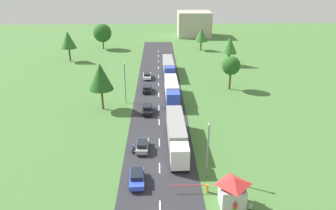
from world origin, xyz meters
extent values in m
cube|color=#2B2B30|center=(0.00, 24.50, 0.03)|extent=(10.00, 140.00, 0.06)
cube|color=white|center=(0.00, 3.22, 0.07)|extent=(0.16, 2.40, 0.01)
cube|color=white|center=(0.00, 11.03, 0.07)|extent=(0.16, 2.40, 0.01)
cube|color=white|center=(0.00, 18.02, 0.07)|extent=(0.16, 2.40, 0.01)
cube|color=white|center=(0.00, 25.27, 0.07)|extent=(0.16, 2.40, 0.01)
cube|color=white|center=(0.00, 31.62, 0.07)|extent=(0.16, 2.40, 0.01)
cube|color=white|center=(0.00, 38.76, 0.07)|extent=(0.16, 2.40, 0.01)
cube|color=white|center=(0.00, 45.62, 0.07)|extent=(0.16, 2.40, 0.01)
cube|color=white|center=(0.00, 51.68, 0.07)|extent=(0.16, 2.40, 0.01)
cube|color=white|center=(0.00, 59.65, 0.07)|extent=(0.16, 2.40, 0.01)
cube|color=white|center=(0.00, 66.80, 0.07)|extent=(0.16, 2.40, 0.01)
cube|color=white|center=(0.00, 73.11, 0.07)|extent=(0.16, 2.40, 0.01)
cube|color=white|center=(0.00, 79.73, 0.07)|extent=(0.16, 2.40, 0.01)
cube|color=white|center=(2.64, 10.90, 1.97)|extent=(2.47, 2.78, 2.82)
cube|color=black|center=(2.66, 9.59, 2.48)|extent=(2.10, 0.13, 1.24)
cube|color=gray|center=(2.55, 18.30, 2.28)|extent=(2.64, 11.37, 2.84)
cube|color=black|center=(2.55, 18.30, 0.66)|extent=(1.03, 10.79, 0.24)
cylinder|color=black|center=(3.70, 10.23, 0.56)|extent=(0.36, 1.00, 1.00)
cylinder|color=black|center=(1.60, 10.20, 0.56)|extent=(0.36, 1.00, 1.00)
cylinder|color=black|center=(3.56, 21.72, 0.56)|extent=(0.36, 1.00, 1.00)
cylinder|color=black|center=(1.46, 21.69, 0.56)|extent=(0.36, 1.00, 1.00)
cylinder|color=black|center=(3.54, 23.08, 0.56)|extent=(0.36, 1.00, 1.00)
cylinder|color=black|center=(1.44, 23.05, 0.56)|extent=(0.36, 1.00, 1.00)
cube|color=blue|center=(2.70, 31.00, 1.99)|extent=(2.47, 2.67, 2.86)
cube|color=black|center=(2.71, 29.74, 2.51)|extent=(2.10, 0.13, 1.26)
cube|color=white|center=(2.62, 37.47, 2.26)|extent=(2.62, 9.64, 2.80)
cube|color=black|center=(2.62, 37.47, 0.66)|extent=(1.01, 9.14, 0.24)
cylinder|color=black|center=(3.75, 30.35, 0.56)|extent=(0.36, 1.00, 1.00)
cylinder|color=black|center=(1.65, 30.32, 0.56)|extent=(0.36, 1.00, 1.00)
cylinder|color=black|center=(3.63, 40.36, 0.56)|extent=(0.36, 1.00, 1.00)
cylinder|color=black|center=(1.53, 40.34, 0.56)|extent=(0.36, 1.00, 1.00)
cylinder|color=black|center=(3.62, 41.52, 0.56)|extent=(0.36, 1.00, 1.00)
cylinder|color=black|center=(1.52, 41.49, 0.56)|extent=(0.36, 1.00, 1.00)
cube|color=blue|center=(2.63, 48.10, 2.03)|extent=(2.48, 2.46, 2.94)
cube|color=black|center=(2.65, 46.95, 2.56)|extent=(2.10, 0.14, 1.29)
cube|color=gray|center=(2.50, 55.34, 2.17)|extent=(2.70, 11.41, 2.61)
cube|color=black|center=(2.50, 55.34, 0.66)|extent=(1.09, 10.81, 0.24)
cylinder|color=black|center=(3.69, 47.51, 0.56)|extent=(0.37, 1.01, 1.00)
cylinder|color=black|center=(1.59, 47.48, 0.56)|extent=(0.37, 1.01, 1.00)
cylinder|color=black|center=(3.49, 58.77, 0.56)|extent=(0.37, 1.01, 1.00)
cylinder|color=black|center=(1.39, 58.73, 0.56)|extent=(0.37, 1.01, 1.00)
cylinder|color=black|center=(3.47, 60.13, 0.56)|extent=(0.37, 1.01, 1.00)
cylinder|color=black|center=(1.37, 60.09, 0.56)|extent=(0.37, 1.01, 1.00)
cube|color=blue|center=(-2.79, 7.83, 0.69)|extent=(1.95, 4.24, 0.63)
cube|color=black|center=(-2.80, 8.03, 1.25)|extent=(1.59, 2.40, 0.48)
cylinder|color=black|center=(-1.94, 6.44, 0.38)|extent=(0.25, 0.65, 0.64)
cylinder|color=black|center=(-3.51, 6.38, 0.38)|extent=(0.25, 0.65, 0.64)
cylinder|color=black|center=(-2.06, 9.28, 0.38)|extent=(0.25, 0.65, 0.64)
cylinder|color=black|center=(-3.63, 9.21, 0.38)|extent=(0.25, 0.65, 0.64)
cube|color=gray|center=(-2.44, 15.89, 0.67)|extent=(1.87, 4.09, 0.59)
cube|color=black|center=(-2.45, 15.69, 1.24)|extent=(1.52, 2.31, 0.55)
cylinder|color=black|center=(-3.15, 17.29, 0.38)|extent=(0.24, 0.65, 0.64)
cylinder|color=black|center=(-1.64, 17.23, 0.38)|extent=(0.24, 0.65, 0.64)
cylinder|color=black|center=(-3.25, 14.55, 0.38)|extent=(0.24, 0.65, 0.64)
cylinder|color=black|center=(-1.74, 14.49, 0.38)|extent=(0.24, 0.65, 0.64)
cube|color=black|center=(-2.13, 29.37, 0.67)|extent=(1.92, 4.50, 0.58)
cube|color=black|center=(-2.13, 29.59, 1.24)|extent=(1.57, 2.54, 0.57)
cylinder|color=black|center=(-1.29, 27.88, 0.38)|extent=(0.24, 0.65, 0.64)
cylinder|color=black|center=(-2.87, 27.83, 0.38)|extent=(0.24, 0.65, 0.64)
cylinder|color=black|center=(-1.38, 30.90, 0.38)|extent=(0.24, 0.65, 0.64)
cylinder|color=black|center=(-2.96, 30.85, 0.38)|extent=(0.24, 0.65, 0.64)
cube|color=black|center=(-2.49, 40.77, 0.66)|extent=(1.83, 4.23, 0.56)
cube|color=black|center=(-2.50, 40.56, 1.21)|extent=(1.53, 2.37, 0.54)
cylinder|color=black|center=(-3.28, 42.21, 0.38)|extent=(0.22, 0.64, 0.64)
cylinder|color=black|center=(-1.68, 42.20, 0.38)|extent=(0.22, 0.64, 0.64)
cylinder|color=black|center=(-3.30, 39.34, 0.38)|extent=(0.22, 0.64, 0.64)
cylinder|color=black|center=(-1.71, 39.33, 0.38)|extent=(0.22, 0.64, 0.64)
cube|color=white|center=(-2.79, 50.27, 0.67)|extent=(1.97, 4.47, 0.58)
cube|color=black|center=(-2.78, 50.05, 1.25)|extent=(1.62, 2.52, 0.58)
cylinder|color=black|center=(-3.66, 51.75, 0.38)|extent=(0.24, 0.65, 0.64)
cylinder|color=black|center=(-2.01, 51.79, 0.38)|extent=(0.24, 0.65, 0.64)
cylinder|color=black|center=(-3.57, 48.74, 0.38)|extent=(0.24, 0.65, 0.64)
cylinder|color=black|center=(-1.93, 48.79, 0.38)|extent=(0.24, 0.65, 0.64)
cylinder|color=black|center=(-3.86, 15.02, 0.38)|extent=(0.12, 0.64, 0.64)
cylinder|color=black|center=(-3.86, 16.32, 0.38)|extent=(0.14, 0.64, 0.64)
cube|color=blue|center=(-3.86, 15.67, 0.60)|extent=(0.20, 1.40, 0.36)
ellipsoid|color=black|center=(-3.86, 15.52, 0.83)|extent=(0.28, 0.52, 0.28)
cube|color=#B2B2B7|center=(7.97, 3.39, 1.27)|extent=(2.62, 2.66, 2.53)
pyramid|color=red|center=(7.97, 3.39, 3.30)|extent=(3.02, 3.06, 0.83)
cube|color=black|center=(9.25, 3.39, 1.57)|extent=(0.06, 1.60, 0.70)
cube|color=orange|center=(5.60, 5.89, 0.53)|extent=(0.28, 0.28, 1.05)
cylinder|color=red|center=(3.35, 5.89, 1.00)|extent=(4.50, 0.10, 0.10)
cube|color=red|center=(8.03, 1.98, 1.12)|extent=(0.38, 0.22, 0.61)
sphere|color=#8C664C|center=(8.03, 1.98, 1.58)|extent=(0.22, 0.22, 0.22)
cube|color=gray|center=(9.64, 1.96, 1.09)|extent=(0.38, 0.22, 0.60)
sphere|color=#8C664C|center=(9.64, 1.96, 1.54)|extent=(0.22, 0.22, 0.22)
cylinder|color=gray|center=(6.74, 4.87, 0.41)|extent=(0.16, 0.16, 0.82)
cylinder|color=gray|center=(6.94, 4.87, 0.41)|extent=(0.16, 0.16, 0.82)
cube|color=yellow|center=(6.84, 4.87, 1.13)|extent=(0.38, 0.22, 0.62)
sphere|color=#8C664C|center=(6.84, 4.87, 1.59)|extent=(0.22, 0.22, 0.22)
cylinder|color=slate|center=(5.96, 8.92, 3.66)|extent=(0.18, 0.18, 7.31)
sphere|color=silver|center=(5.96, 8.92, 7.43)|extent=(0.36, 0.36, 0.36)
cylinder|color=slate|center=(-6.55, 34.75, 3.90)|extent=(0.18, 0.18, 7.81)
sphere|color=silver|center=(-6.55, 34.75, 7.93)|extent=(0.36, 0.36, 0.36)
cylinder|color=#513823|center=(14.13, 80.68, 1.50)|extent=(0.45, 0.45, 2.99)
cone|color=#38702D|center=(14.13, 80.68, 5.23)|extent=(4.06, 4.06, 4.47)
cylinder|color=#513823|center=(15.72, 42.05, 1.94)|extent=(0.43, 0.43, 3.89)
sphere|color=#23561E|center=(15.72, 42.05, 5.40)|extent=(4.04, 4.04, 4.04)
cylinder|color=#513823|center=(19.53, 61.97, 1.72)|extent=(0.62, 0.62, 3.44)
cone|color=#38702D|center=(19.53, 61.97, 5.71)|extent=(4.13, 4.13, 4.54)
cylinder|color=#513823|center=(-25.68, 67.65, 1.91)|extent=(0.45, 0.45, 3.82)
cone|color=#2D6628|center=(-25.68, 67.65, 6.22)|extent=(4.37, 4.37, 4.81)
cylinder|color=#513823|center=(-18.53, 83.73, 1.55)|extent=(0.42, 0.42, 3.10)
sphere|color=#23561E|center=(-18.53, 83.73, 5.36)|extent=(6.03, 6.03, 6.03)
cylinder|color=#513823|center=(-10.63, 31.61, 1.98)|extent=(0.38, 0.38, 3.95)
cone|color=#23561E|center=(-10.63, 31.61, 6.44)|extent=(4.52, 4.52, 4.98)
cube|color=#B2A899|center=(14.44, 106.64, 4.80)|extent=(12.88, 11.98, 9.60)
camera|label=1|loc=(0.02, -25.59, 24.20)|focal=34.68mm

